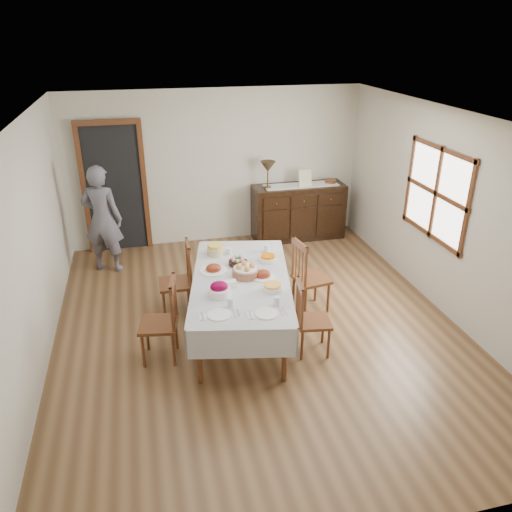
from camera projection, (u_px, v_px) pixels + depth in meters
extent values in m
plane|color=brown|center=(258.00, 326.00, 6.37)|extent=(6.00, 6.00, 0.00)
cube|color=white|center=(258.00, 119.00, 5.28)|extent=(5.00, 6.00, 0.02)
cube|color=beige|center=(216.00, 168.00, 8.47)|extent=(5.00, 0.02, 2.60)
cube|color=beige|center=(369.00, 405.00, 3.18)|extent=(5.00, 0.02, 2.60)
cube|color=beige|center=(30.00, 253.00, 5.30)|extent=(0.02, 6.00, 2.60)
cube|color=beige|center=(448.00, 215.00, 6.35)|extent=(0.02, 6.00, 2.60)
cube|color=white|center=(437.00, 193.00, 6.53)|extent=(0.02, 1.30, 1.10)
cube|color=#593019|center=(436.00, 193.00, 6.53)|extent=(0.03, 1.46, 1.26)
cube|color=black|center=(115.00, 189.00, 8.18)|extent=(0.90, 0.06, 2.10)
cube|color=#593019|center=(115.00, 190.00, 8.17)|extent=(1.04, 0.08, 2.18)
cube|color=#BABABE|center=(241.00, 279.00, 5.94)|extent=(1.51, 2.37, 0.04)
cylinder|color=#593019|center=(199.00, 355.00, 5.23)|extent=(0.06, 0.06, 0.71)
cylinder|color=#593019|center=(285.00, 353.00, 5.26)|extent=(0.06, 0.06, 0.71)
cylinder|color=#593019|center=(209.00, 273.00, 6.95)|extent=(0.06, 0.06, 0.71)
cylinder|color=#593019|center=(273.00, 272.00, 6.98)|extent=(0.06, 0.06, 0.71)
cube|color=#BABABE|center=(194.00, 291.00, 5.98)|extent=(0.46, 2.20, 0.34)
cube|color=#BABABE|center=(287.00, 290.00, 6.02)|extent=(0.46, 2.20, 0.34)
cube|color=#BABABE|center=(242.00, 344.00, 4.99)|extent=(1.12, 0.25, 0.34)
cube|color=#BABABE|center=(240.00, 252.00, 7.01)|extent=(1.12, 0.25, 0.34)
cube|color=#593019|center=(158.00, 325.00, 5.60)|extent=(0.48, 0.48, 0.04)
cylinder|color=#593019|center=(147.00, 334.00, 5.84)|extent=(0.04, 0.04, 0.43)
cylinder|color=#593019|center=(143.00, 351.00, 5.53)|extent=(0.04, 0.04, 0.43)
cylinder|color=#593019|center=(176.00, 333.00, 5.86)|extent=(0.04, 0.04, 0.43)
cylinder|color=#593019|center=(174.00, 350.00, 5.55)|extent=(0.04, 0.04, 0.43)
cylinder|color=#593019|center=(175.00, 295.00, 5.65)|extent=(0.04, 0.04, 0.55)
cylinder|color=#593019|center=(172.00, 311.00, 5.33)|extent=(0.04, 0.04, 0.55)
cube|color=#593019|center=(172.00, 284.00, 5.39)|extent=(0.11, 0.40, 0.08)
cylinder|color=#593019|center=(174.00, 300.00, 5.58)|extent=(0.02, 0.02, 0.46)
cylinder|color=#593019|center=(174.00, 304.00, 5.50)|extent=(0.02, 0.02, 0.46)
cylinder|color=#593019|center=(173.00, 308.00, 5.42)|extent=(0.02, 0.02, 0.46)
cube|color=#593019|center=(175.00, 284.00, 6.48)|extent=(0.42, 0.42, 0.04)
cylinder|color=#593019|center=(163.00, 294.00, 6.70)|extent=(0.04, 0.04, 0.43)
cylinder|color=#593019|center=(164.00, 307.00, 6.40)|extent=(0.04, 0.04, 0.43)
cylinder|color=#593019|center=(188.00, 292.00, 6.76)|extent=(0.04, 0.04, 0.43)
cylinder|color=#593019|center=(191.00, 304.00, 6.47)|extent=(0.04, 0.04, 0.43)
cylinder|color=#593019|center=(187.00, 257.00, 6.56)|extent=(0.04, 0.04, 0.56)
cylinder|color=#593019|center=(190.00, 269.00, 6.25)|extent=(0.04, 0.04, 0.56)
cube|color=#593019|center=(188.00, 246.00, 6.30)|extent=(0.05, 0.40, 0.08)
cylinder|color=#593019|center=(188.00, 261.00, 6.49)|extent=(0.02, 0.02, 0.46)
cylinder|color=#593019|center=(189.00, 264.00, 6.41)|extent=(0.02, 0.02, 0.46)
cylinder|color=#593019|center=(189.00, 267.00, 6.33)|extent=(0.02, 0.02, 0.46)
cube|color=#593019|center=(314.00, 321.00, 5.73)|extent=(0.43, 0.43, 0.04)
cylinder|color=#593019|center=(329.00, 344.00, 5.69)|extent=(0.03, 0.03, 0.39)
cylinder|color=#593019|center=(323.00, 329.00, 5.97)|extent=(0.03, 0.03, 0.39)
cylinder|color=#593019|center=(302.00, 345.00, 5.67)|extent=(0.03, 0.03, 0.39)
cylinder|color=#593019|center=(298.00, 330.00, 5.95)|extent=(0.03, 0.03, 0.39)
cylinder|color=#593019|center=(302.00, 311.00, 5.46)|extent=(0.04, 0.04, 0.50)
cylinder|color=#593019|center=(297.00, 296.00, 5.76)|extent=(0.04, 0.04, 0.50)
cube|color=#593019|center=(300.00, 286.00, 5.52)|extent=(0.09, 0.36, 0.07)
cylinder|color=#593019|center=(301.00, 308.00, 5.55)|extent=(0.02, 0.02, 0.41)
cylinder|color=#593019|center=(300.00, 305.00, 5.62)|extent=(0.02, 0.02, 0.41)
cylinder|color=#593019|center=(299.00, 301.00, 5.69)|extent=(0.02, 0.02, 0.41)
cube|color=#593019|center=(311.00, 279.00, 6.59)|extent=(0.49, 0.49, 0.04)
cylinder|color=#593019|center=(328.00, 298.00, 6.60)|extent=(0.04, 0.04, 0.43)
cylinder|color=#593019|center=(316.00, 287.00, 6.89)|extent=(0.04, 0.04, 0.43)
cylinder|color=#593019|center=(305.00, 303.00, 6.48)|extent=(0.04, 0.04, 0.43)
cylinder|color=#593019|center=(293.00, 291.00, 6.77)|extent=(0.04, 0.04, 0.43)
cylinder|color=#593019|center=(306.00, 268.00, 6.25)|extent=(0.04, 0.04, 0.56)
cylinder|color=#593019|center=(293.00, 257.00, 6.55)|extent=(0.04, 0.04, 0.56)
cube|color=#593019|center=(300.00, 245.00, 6.30)|extent=(0.11, 0.40, 0.08)
cylinder|color=#593019|center=(303.00, 267.00, 6.33)|extent=(0.02, 0.02, 0.46)
cylinder|color=#593019|center=(299.00, 264.00, 6.41)|extent=(0.02, 0.02, 0.46)
cylinder|color=#593019|center=(296.00, 261.00, 6.48)|extent=(0.02, 0.02, 0.46)
cube|color=black|center=(298.00, 212.00, 8.86)|extent=(1.61, 0.54, 0.97)
cube|color=black|center=(276.00, 203.00, 8.39)|extent=(0.45, 0.02, 0.19)
sphere|color=brown|center=(277.00, 204.00, 8.37)|extent=(0.03, 0.03, 0.03)
cube|color=black|center=(304.00, 201.00, 8.49)|extent=(0.45, 0.02, 0.19)
sphere|color=brown|center=(304.00, 201.00, 8.48)|extent=(0.03, 0.03, 0.03)
cube|color=black|center=(330.00, 199.00, 8.60)|extent=(0.45, 0.02, 0.19)
sphere|color=brown|center=(331.00, 199.00, 8.58)|extent=(0.03, 0.03, 0.03)
imported|color=#5B5966|center=(102.00, 216.00, 7.51)|extent=(0.65, 0.53, 1.78)
cylinder|color=brown|center=(246.00, 273.00, 5.95)|extent=(0.32, 0.32, 0.09)
cylinder|color=white|center=(246.00, 269.00, 5.93)|extent=(0.29, 0.29, 0.02)
sphere|color=#D5944A|center=(252.00, 266.00, 5.93)|extent=(0.08, 0.08, 0.08)
sphere|color=#D5944A|center=(244.00, 263.00, 5.98)|extent=(0.08, 0.08, 0.08)
sphere|color=#D5944A|center=(239.00, 267.00, 5.90)|extent=(0.08, 0.08, 0.08)
sphere|color=#D5944A|center=(247.00, 269.00, 5.84)|extent=(0.08, 0.08, 0.08)
cylinder|color=black|center=(238.00, 263.00, 6.24)|extent=(0.23, 0.23, 0.05)
ellipsoid|color=pink|center=(243.00, 259.00, 6.23)|extent=(0.05, 0.05, 0.06)
ellipsoid|color=#5BAFDC|center=(240.00, 257.00, 6.27)|extent=(0.05, 0.05, 0.06)
ellipsoid|color=#7ED673|center=(236.00, 257.00, 6.27)|extent=(0.05, 0.05, 0.06)
ellipsoid|color=#FEA064|center=(233.00, 259.00, 6.23)|extent=(0.05, 0.05, 0.06)
ellipsoid|color=#D29CE6|center=(234.00, 260.00, 6.18)|extent=(0.05, 0.05, 0.06)
ellipsoid|color=#E3DD6A|center=(238.00, 261.00, 6.16)|extent=(0.05, 0.05, 0.06)
ellipsoid|color=pink|center=(242.00, 260.00, 6.18)|extent=(0.05, 0.05, 0.06)
cylinder|color=white|center=(214.00, 271.00, 6.09)|extent=(0.34, 0.34, 0.01)
ellipsoid|color=maroon|center=(213.00, 268.00, 6.07)|extent=(0.19, 0.16, 0.11)
cylinder|color=white|center=(263.00, 277.00, 5.94)|extent=(0.29, 0.29, 0.01)
ellipsoid|color=maroon|center=(263.00, 274.00, 5.93)|extent=(0.19, 0.16, 0.11)
cylinder|color=white|center=(219.00, 292.00, 5.53)|extent=(0.25, 0.25, 0.09)
ellipsoid|color=maroon|center=(219.00, 286.00, 5.50)|extent=(0.20, 0.17, 0.11)
cylinder|color=white|center=(268.00, 259.00, 6.34)|extent=(0.22, 0.22, 0.06)
cylinder|color=orange|center=(268.00, 256.00, 6.32)|extent=(0.18, 0.18, 0.03)
cylinder|color=beige|center=(215.00, 251.00, 6.51)|extent=(0.22, 0.22, 0.10)
cylinder|color=gold|center=(215.00, 246.00, 6.48)|extent=(0.20, 0.20, 0.04)
cylinder|color=white|center=(272.00, 288.00, 5.64)|extent=(0.22, 0.22, 0.05)
cylinder|color=gold|center=(272.00, 285.00, 5.63)|extent=(0.20, 0.20, 0.02)
cube|color=white|center=(230.00, 284.00, 5.72)|extent=(0.16, 0.12, 0.07)
cylinder|color=white|center=(219.00, 315.00, 5.16)|extent=(0.25, 0.25, 0.01)
cube|color=white|center=(203.00, 317.00, 5.13)|extent=(0.10, 0.13, 0.01)
cube|color=silver|center=(203.00, 316.00, 5.13)|extent=(0.05, 0.16, 0.01)
cube|color=silver|center=(234.00, 313.00, 5.20)|extent=(0.05, 0.18, 0.01)
cube|color=silver|center=(238.00, 313.00, 5.21)|extent=(0.05, 0.14, 0.01)
cylinder|color=white|center=(231.00, 302.00, 5.31)|extent=(0.07, 0.07, 0.10)
cylinder|color=white|center=(267.00, 313.00, 5.19)|extent=(0.25, 0.25, 0.01)
cube|color=white|center=(251.00, 316.00, 5.15)|extent=(0.10, 0.13, 0.01)
cube|color=silver|center=(251.00, 315.00, 5.15)|extent=(0.05, 0.16, 0.01)
cube|color=silver|center=(281.00, 312.00, 5.22)|extent=(0.05, 0.18, 0.01)
cube|color=silver|center=(285.00, 311.00, 5.23)|extent=(0.05, 0.14, 0.01)
cylinder|color=white|center=(277.00, 301.00, 5.33)|extent=(0.07, 0.07, 0.10)
cylinder|color=white|center=(229.00, 251.00, 6.53)|extent=(0.07, 0.07, 0.09)
cylinder|color=white|center=(267.00, 248.00, 6.60)|extent=(0.07, 0.07, 0.09)
cube|color=white|center=(301.00, 185.00, 8.65)|extent=(1.30, 0.35, 0.01)
cylinder|color=brown|center=(268.00, 187.00, 8.52)|extent=(0.12, 0.12, 0.03)
cylinder|color=brown|center=(268.00, 179.00, 8.47)|extent=(0.02, 0.02, 0.25)
cone|color=#3B2D1B|center=(268.00, 167.00, 8.37)|extent=(0.26, 0.26, 0.18)
cube|color=beige|center=(305.00, 178.00, 8.55)|extent=(0.22, 0.08, 0.28)
cylinder|color=#593019|center=(331.00, 181.00, 8.78)|extent=(0.20, 0.20, 0.06)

